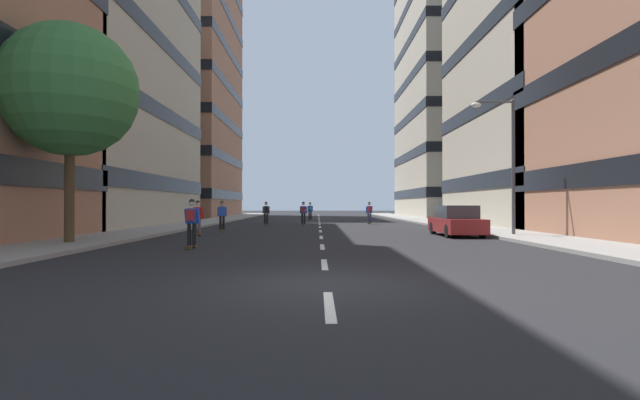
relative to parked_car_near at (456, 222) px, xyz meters
The scene contains 18 objects.
ground_plane 14.21m from the parked_car_near, 118.40° to the left, with size 158.60×158.60×0.00m, color black.
sidewalk_left 22.77m from the parked_car_near, 136.08° to the left, with size 3.39×72.69×0.14m, color gray.
sidewalk_right 16.06m from the parked_car_near, 79.60° to the left, with size 3.39×72.69×0.14m, color gray.
lane_markings 15.60m from the parked_car_near, 115.66° to the left, with size 0.16×62.20×0.01m.
building_left_mid 31.69m from the parked_car_near, 157.59° to the left, with size 18.01×20.37×25.60m.
building_left_far 48.34m from the parked_car_near, 126.89° to the left, with size 18.01×20.18×36.36m.
building_right_mid 21.60m from the parked_car_near, 39.47° to the left, with size 18.01×17.13×26.43m.
building_right_far 41.74m from the parked_car_near, 69.40° to the left, with size 18.01×20.34×33.55m.
parked_car_near is the anchor object (origin of this frame).
street_tree_near 18.03m from the parked_car_near, 161.83° to the right, with size 5.05×5.05×8.33m.
streetlamp_right 4.14m from the parked_car_near, 18.07° to the right, with size 2.13×0.30×6.50m.
skater_0 23.63m from the parked_car_near, 108.86° to the left, with size 0.54×0.91×1.78m.
skater_1 14.34m from the parked_car_near, 123.84° to the left, with size 0.55×0.92×1.78m.
skater_2 12.89m from the parked_car_near, behind, with size 0.55×0.92×1.78m.
skater_3 16.46m from the parked_car_near, 131.20° to the left, with size 0.56×0.92×1.78m.
skater_4 13.14m from the parked_car_near, 150.67° to the right, with size 0.53×0.90×1.78m.
skater_5 14.28m from the parked_car_near, 101.20° to the left, with size 0.55×0.92×1.78m.
skater_6 13.25m from the parked_car_near, 161.20° to the left, with size 0.56×0.92×1.78m.
Camera 1 is at (-0.19, -9.28, 1.58)m, focal length 26.24 mm.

